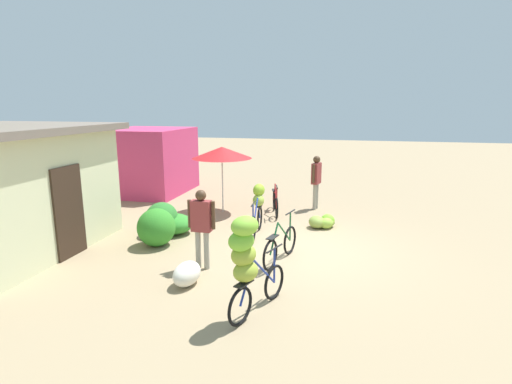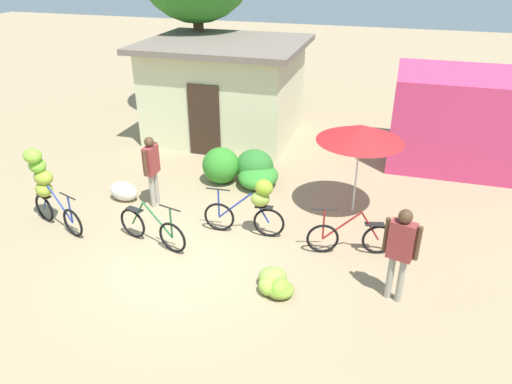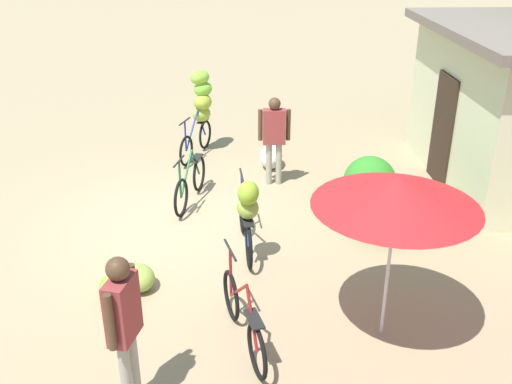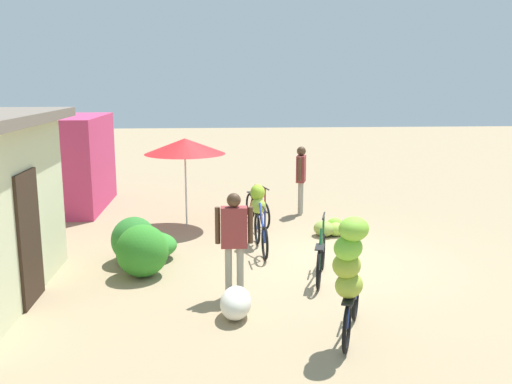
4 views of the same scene
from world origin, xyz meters
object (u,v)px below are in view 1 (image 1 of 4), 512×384
bicycle_near_pile (281,246)px  bicycle_by_shop (275,203)px  shop_pink (148,161)px  person_bystander (202,221)px  person_vendor (316,177)px  building_low (0,189)px  market_umbrella (222,153)px  bicycle_center_loaded (258,206)px  produce_sack (187,274)px  banana_pile_on_ground (323,222)px  bicycle_leftmost (247,257)px

bicycle_near_pile → bicycle_by_shop: bearing=12.1°
shop_pink → person_bystander: shop_pink is taller
bicycle_by_shop → person_vendor: (0.86, -1.14, 0.71)m
building_low → person_vendor: building_low is taller
building_low → bicycle_near_pile: 6.40m
market_umbrella → bicycle_center_loaded: bearing=-139.8°
bicycle_near_pile → person_bystander: person_bystander is taller
produce_sack → person_bystander: person_bystander is taller
building_low → bicycle_center_loaded: size_ratio=2.73×
market_umbrella → person_bystander: bearing=-167.6°
market_umbrella → bicycle_by_shop: (0.11, -1.64, -1.51)m
banana_pile_on_ground → building_low: bearing=115.8°
shop_pink → bicycle_near_pile: size_ratio=1.97×
bicycle_center_loaded → shop_pink: bearing=52.3°
building_low → bicycle_near_pile: building_low is taller
building_low → bicycle_by_shop: 7.14m
market_umbrella → bicycle_by_shop: 2.23m
shop_pink → banana_pile_on_ground: 7.56m
bicycle_near_pile → bicycle_by_shop: size_ratio=0.99×
produce_sack → person_bystander: size_ratio=0.43×
shop_pink → person_vendor: size_ratio=1.87×
building_low → bicycle_leftmost: building_low is taller
bicycle_near_pile → produce_sack: (-1.51, 1.50, -0.13)m
shop_pink → produce_sack: shop_pink is taller
banana_pile_on_ground → produce_sack: produce_sack is taller
building_low → produce_sack: building_low is taller
shop_pink → bicycle_leftmost: (-8.25, -5.96, -0.17)m
person_vendor → bicycle_leftmost: bearing=176.3°
person_vendor → person_bystander: size_ratio=1.04×
market_umbrella → person_bystander: (-4.35, -0.96, -0.85)m
market_umbrella → person_vendor: market_umbrella is taller
bicycle_leftmost → produce_sack: size_ratio=2.43×
bicycle_center_loaded → person_vendor: 3.08m
person_vendor → shop_pink: bearing=79.4°
banana_pile_on_ground → person_bystander: (-3.39, 2.22, 0.85)m
banana_pile_on_ground → person_vendor: (1.93, 0.39, 0.90)m
building_low → market_umbrella: building_low is taller
market_umbrella → person_vendor: 3.06m
market_umbrella → bicycle_center_loaded: market_umbrella is taller
shop_pink → market_umbrella: 4.28m
bicycle_near_pile → banana_pile_on_ground: bearing=-15.2°
produce_sack → bicycle_by_shop: bearing=-7.5°
bicycle_by_shop → banana_pile_on_ground: (-1.07, -1.53, -0.19)m
shop_pink → banana_pile_on_ground: size_ratio=3.94×
market_umbrella → bicycle_leftmost: market_umbrella is taller
bicycle_leftmost → bicycle_by_shop: 6.27m
bicycle_leftmost → bicycle_near_pile: size_ratio=1.05×
bicycle_center_loaded → produce_sack: 3.42m
banana_pile_on_ground → bicycle_near_pile: bearing=164.8°
building_low → bicycle_center_loaded: building_low is taller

